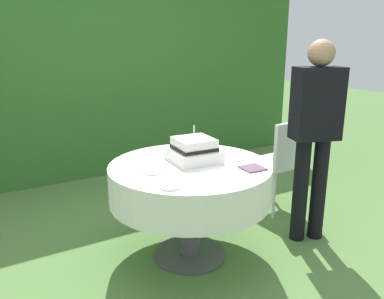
% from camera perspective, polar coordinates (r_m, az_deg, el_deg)
% --- Properties ---
extents(ground_plane, '(20.00, 20.00, 0.00)m').
position_cam_1_polar(ground_plane, '(3.11, -0.28, -15.11)').
color(ground_plane, '#547A3D').
extents(foliage_hedge, '(5.86, 0.48, 2.49)m').
position_cam_1_polar(foliage_hedge, '(4.85, -14.97, 11.11)').
color(foliage_hedge, '#336628').
rests_on(foliage_hedge, ground_plane).
extents(cake_table, '(1.17, 1.17, 0.73)m').
position_cam_1_polar(cake_table, '(2.85, -0.29, -4.88)').
color(cake_table, '#4C4C51').
rests_on(cake_table, ground_plane).
extents(wedding_cake, '(0.37, 0.36, 0.27)m').
position_cam_1_polar(wedding_cake, '(2.87, 0.34, -0.10)').
color(wedding_cake, white).
rests_on(wedding_cake, cake_table).
extents(serving_plate_near, '(0.14, 0.14, 0.01)m').
position_cam_1_polar(serving_plate_near, '(2.95, 6.52, -1.29)').
color(serving_plate_near, white).
rests_on(serving_plate_near, cake_table).
extents(serving_plate_far, '(0.13, 0.13, 0.01)m').
position_cam_1_polar(serving_plate_far, '(2.38, -3.15, -5.44)').
color(serving_plate_far, white).
rests_on(serving_plate_far, cake_table).
extents(serving_plate_left, '(0.13, 0.13, 0.01)m').
position_cam_1_polar(serving_plate_left, '(3.10, -5.86, -0.40)').
color(serving_plate_left, white).
rests_on(serving_plate_left, cake_table).
extents(serving_plate_right, '(0.14, 0.14, 0.01)m').
position_cam_1_polar(serving_plate_right, '(2.65, -5.75, -3.26)').
color(serving_plate_right, white).
rests_on(serving_plate_right, cake_table).
extents(napkin_stack, '(0.16, 0.16, 0.01)m').
position_cam_1_polar(napkin_stack, '(2.74, 8.82, -2.70)').
color(napkin_stack, '#6B4C60').
rests_on(napkin_stack, cake_table).
extents(garden_chair, '(0.42, 0.42, 0.89)m').
position_cam_1_polar(garden_chair, '(3.72, 12.97, -1.14)').
color(garden_chair, white).
rests_on(garden_chair, ground_plane).
extents(standing_person, '(0.41, 0.31, 1.60)m').
position_cam_1_polar(standing_person, '(3.17, 17.46, 2.87)').
color(standing_person, black).
rests_on(standing_person, ground_plane).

